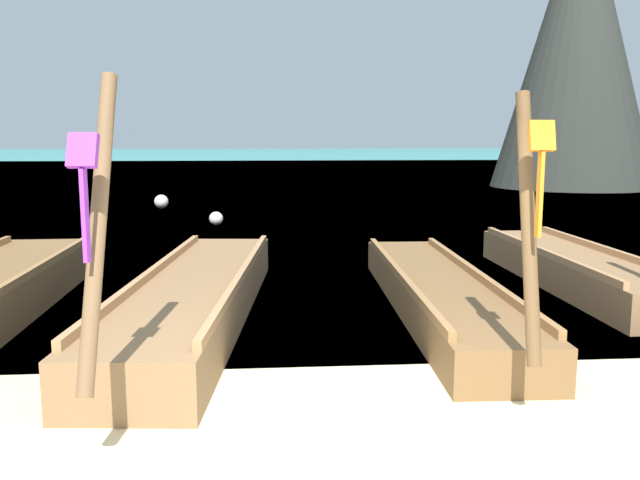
% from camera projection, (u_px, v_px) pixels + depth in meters
% --- Properties ---
extents(ground, '(120.00, 120.00, 0.00)m').
position_uv_depth(ground, '(354.00, 433.00, 5.30)').
color(ground, beige).
extents(sea_water, '(120.00, 120.00, 0.00)m').
position_uv_depth(sea_water, '(275.00, 160.00, 65.94)').
color(sea_water, teal).
rests_on(sea_water, ground).
extents(longtail_boat_violet_ribbon, '(1.81, 7.26, 2.80)m').
position_uv_depth(longtail_boat_violet_ribbon, '(196.00, 298.00, 8.49)').
color(longtail_boat_violet_ribbon, olive).
rests_on(longtail_boat_violet_ribbon, ground).
extents(longtail_boat_orange_ribbon, '(1.25, 6.59, 2.70)m').
position_uv_depth(longtail_boat_orange_ribbon, '(438.00, 294.00, 8.87)').
color(longtail_boat_orange_ribbon, brown).
rests_on(longtail_boat_orange_ribbon, ground).
extents(longtail_boat_red_ribbon, '(1.18, 6.02, 2.75)m').
position_uv_depth(longtail_boat_red_ribbon, '(575.00, 269.00, 10.41)').
color(longtail_boat_red_ribbon, olive).
rests_on(longtail_boat_red_ribbon, ground).
extents(karst_rock, '(8.08, 7.22, 13.18)m').
position_uv_depth(karst_rock, '(583.00, 48.00, 30.12)').
color(karst_rock, '#2D302B').
rests_on(karst_rock, ground).
extents(mooring_buoy_near, '(0.36, 0.36, 0.36)m').
position_uv_depth(mooring_buoy_near, '(216.00, 219.00, 17.54)').
color(mooring_buoy_near, white).
rests_on(mooring_buoy_near, sea_water).
extents(mooring_buoy_far, '(0.45, 0.45, 0.45)m').
position_uv_depth(mooring_buoy_far, '(161.00, 202.00, 21.61)').
color(mooring_buoy_far, white).
rests_on(mooring_buoy_far, sea_water).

